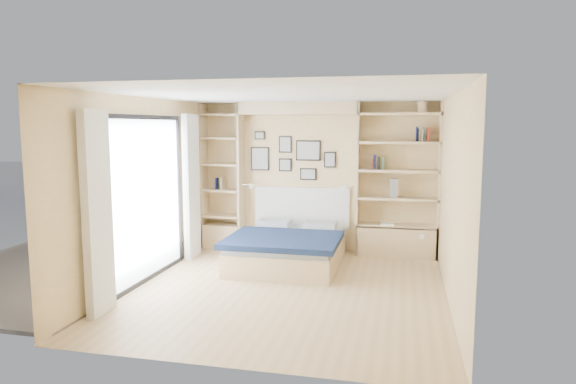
# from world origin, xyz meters

# --- Properties ---
(ground) EXTENTS (4.50, 4.50, 0.00)m
(ground) POSITION_xyz_m (0.00, 0.00, 0.00)
(ground) COLOR tan
(ground) RESTS_ON ground
(room_shell) EXTENTS (4.50, 4.50, 4.50)m
(room_shell) POSITION_xyz_m (-0.39, 1.52, 1.08)
(room_shell) COLOR #DCBE87
(room_shell) RESTS_ON ground
(bed) EXTENTS (1.64, 2.06, 1.07)m
(bed) POSITION_xyz_m (-0.26, 1.20, 0.27)
(bed) COLOR #DBB78A
(bed) RESTS_ON ground
(photo_gallery) EXTENTS (1.48, 0.02, 0.82)m
(photo_gallery) POSITION_xyz_m (-0.45, 2.22, 1.60)
(photo_gallery) COLOR black
(photo_gallery) RESTS_ON ground
(reading_lamps) EXTENTS (1.92, 0.12, 0.15)m
(reading_lamps) POSITION_xyz_m (-0.30, 2.00, 1.10)
(reading_lamps) COLOR silver
(reading_lamps) RESTS_ON ground
(shelf_decor) EXTENTS (3.56, 0.23, 2.03)m
(shelf_decor) POSITION_xyz_m (1.08, 2.07, 1.69)
(shelf_decor) COLOR #A51E1E
(shelf_decor) RESTS_ON ground
(deck) EXTENTS (3.20, 4.00, 0.05)m
(deck) POSITION_xyz_m (-3.60, 0.00, 0.00)
(deck) COLOR #675A4C
(deck) RESTS_ON ground
(deck_chair) EXTENTS (0.56, 0.81, 0.75)m
(deck_chair) POSITION_xyz_m (-2.79, -0.12, 0.36)
(deck_chair) COLOR tan
(deck_chair) RESTS_ON ground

